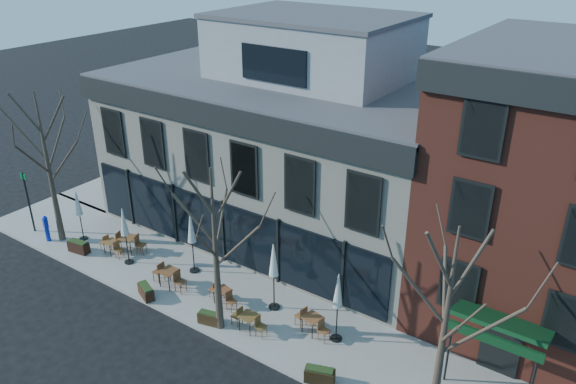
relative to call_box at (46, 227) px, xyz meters
The scene contains 25 objects.
ground 9.74m from the call_box, 22.39° to the left, with size 120.00×120.00×0.00m, color black.
sidewalk_front 12.34m from the call_box, ahead, with size 33.50×4.70×0.15m, color gray.
sidewalk_side 9.99m from the call_box, 103.28° to the left, with size 4.50×12.00×0.15m, color gray.
corner_building 13.15m from the call_box, 44.11° to the left, with size 18.39×10.39×11.10m.
red_brick_building 24.08m from the call_box, 21.55° to the left, with size 8.20×11.78×11.18m.
tree_corner 3.39m from the call_box, 45.75° to the left, with size 3.93×3.98×7.92m.
tree_mid 12.31m from the call_box, ahead, with size 3.50×3.55×7.04m.
tree_right 21.20m from the call_box, ahead, with size 3.72×3.77×7.48m.
sign_pole 1.93m from the call_box, behind, with size 0.50×0.10×3.40m.
call_box is the anchor object (origin of this frame).
cafe_set_0 3.91m from the call_box, 15.63° to the left, with size 1.63×0.69×0.85m.
cafe_set_1 4.61m from the call_box, 20.88° to the left, with size 1.97×1.08×1.02m.
cafe_set_2 8.21m from the call_box, ahead, with size 1.91×0.78×1.00m.
cafe_set_3 11.08m from the call_box, ahead, with size 1.69×0.78×0.87m.
cafe_set_4 13.06m from the call_box, ahead, with size 1.67×0.67×0.88m.
cafe_set_5 15.32m from the call_box, ahead, with size 1.80×0.83×0.92m.
umbrella_0 2.11m from the call_box, 40.49° to the left, with size 0.44×0.44×2.74m.
umbrella_1 5.35m from the call_box, 10.61° to the left, with size 0.47×0.47×2.92m.
umbrella_2 8.64m from the call_box, 15.08° to the left, with size 0.49×0.49×3.04m.
umbrella_3 13.26m from the call_box, ahead, with size 0.50×0.50×3.13m.
umbrella_4 16.40m from the call_box, ahead, with size 0.49×0.49×3.04m.
planter_0 2.33m from the call_box, ahead, with size 1.16×0.60×0.62m.
planter_1 7.96m from the call_box, ahead, with size 1.12×0.78×0.58m.
planter_2 11.49m from the call_box, ahead, with size 1.03×0.60×0.54m.
planter_3 16.93m from the call_box, ahead, with size 1.16×0.77×0.60m.
Camera 1 is at (15.76, -17.44, 14.90)m, focal length 35.00 mm.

